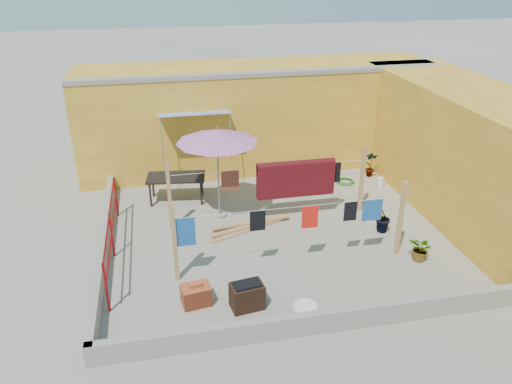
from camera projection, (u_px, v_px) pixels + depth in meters
ground at (276, 234)px, 12.28m from camera, size 80.00×80.00×0.00m
wall_back at (257, 116)px, 15.83m from camera, size 11.00×3.27×3.21m
wall_right at (478, 158)px, 12.55m from camera, size 2.40×9.00×3.20m
parapet_front at (324, 322)px, 9.02m from camera, size 8.30×0.16×0.44m
parapet_left at (104, 244)px, 11.44m from camera, size 0.16×7.30×0.44m
red_railing at (111, 228)px, 11.09m from camera, size 0.05×4.20×1.10m
clothesline_rig at (293, 184)px, 12.44m from camera, size 5.09×2.35×1.80m
patio_umbrella at (217, 136)px, 12.21m from camera, size 2.53×2.53×2.45m
outdoor_table at (176, 179)px, 13.69m from camera, size 1.66×0.98×0.74m
brick_stack at (196, 295)px, 9.75m from camera, size 0.61×0.48×0.49m
lumber_pile at (249, 226)px, 12.50m from camera, size 2.15×0.89×0.13m
brazier at (247, 296)px, 9.63m from camera, size 0.68×0.50×0.56m
white_basin at (305, 307)px, 9.66m from camera, size 0.50×0.50×0.09m
water_jug_a at (369, 216)px, 12.85m from camera, size 0.20×0.20×0.31m
water_jug_b at (381, 182)px, 14.76m from camera, size 0.21×0.21×0.32m
green_hose at (345, 181)px, 15.05m from camera, size 0.54×0.54×0.08m
plant_back_a at (314, 177)px, 14.52m from camera, size 0.69×0.61×0.72m
plant_back_b at (326, 174)px, 14.80m from camera, size 0.51×0.51×0.70m
plant_right_a at (371, 164)px, 15.33m from camera, size 0.52×0.45×0.82m
plant_right_b at (382, 218)px, 12.21m from camera, size 0.57×0.55×0.80m
plant_right_c at (421, 249)px, 11.10m from camera, size 0.61×0.65×0.59m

